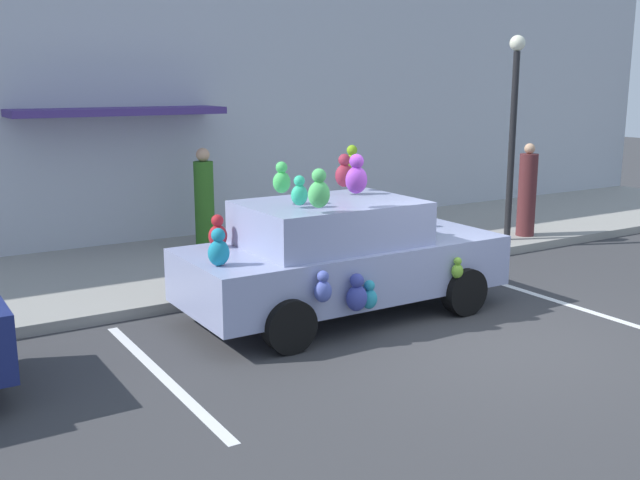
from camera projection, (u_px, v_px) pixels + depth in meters
ground_plane at (486, 340)px, 8.92m from camera, size 60.00×60.00×0.00m
sidewalk at (285, 253)px, 13.06m from camera, size 24.00×4.00×0.15m
storefront_building at (228, 74)px, 14.17m from camera, size 24.00×1.25×6.40m
parking_stripe_front at (537, 295)px, 10.78m from camera, size 0.12×3.60×0.01m
parking_stripe_rear at (162, 375)px, 7.83m from camera, size 0.12×3.60×0.01m
plush_covered_car at (340, 255)px, 9.73m from camera, size 4.32×2.11×2.20m
teddy_bear_on_sidewalk at (252, 260)px, 10.90m from camera, size 0.37×0.30×0.70m
street_lamp_post at (513, 116)px, 13.34m from camera, size 0.28×0.28×3.71m
pedestrian_near_shopfront at (527, 193)px, 14.03m from camera, size 0.34×0.34×1.77m
pedestrian_walking_past at (204, 200)px, 13.24m from camera, size 0.35×0.35×1.75m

